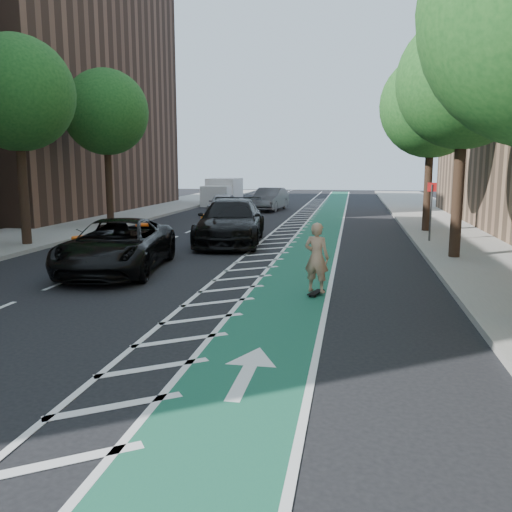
% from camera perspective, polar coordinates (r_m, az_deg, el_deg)
% --- Properties ---
extents(ground, '(120.00, 120.00, 0.00)m').
position_cam_1_polar(ground, '(11.88, -12.77, -6.16)').
color(ground, black).
rests_on(ground, ground).
extents(bike_lane, '(2.00, 90.00, 0.01)m').
position_cam_1_polar(bike_lane, '(20.81, 5.82, 0.77)').
color(bike_lane, '#185440').
rests_on(bike_lane, ground).
extents(buffer_strip, '(1.40, 90.00, 0.01)m').
position_cam_1_polar(buffer_strip, '(20.97, 1.73, 0.88)').
color(buffer_strip, silver).
rests_on(buffer_strip, ground).
extents(sidewalk_right, '(5.00, 90.00, 0.15)m').
position_cam_1_polar(sidewalk_right, '(21.33, 23.51, 0.42)').
color(sidewalk_right, gray).
rests_on(sidewalk_right, ground).
extents(sidewalk_left, '(5.00, 90.00, 0.15)m').
position_cam_1_polar(sidewalk_left, '(25.05, -24.03, 1.64)').
color(sidewalk_left, gray).
rests_on(sidewalk_left, ground).
extents(curb_right, '(0.12, 90.00, 0.16)m').
position_cam_1_polar(curb_right, '(20.89, 16.97, 0.64)').
color(curb_right, gray).
rests_on(curb_right, ground).
extents(curb_left, '(0.12, 90.00, 0.16)m').
position_cam_1_polar(curb_left, '(23.76, -19.13, 1.57)').
color(curb_left, gray).
rests_on(curb_left, ground).
extents(building_left_far, '(14.00, 22.00, 18.00)m').
position_cam_1_polar(building_left_far, '(41.36, -23.21, 16.93)').
color(building_left_far, brown).
rests_on(building_left_far, ground).
extents(tree_r_c, '(4.20, 4.20, 7.90)m').
position_cam_1_polar(tree_r_c, '(18.99, 21.22, 16.82)').
color(tree_r_c, '#382619').
rests_on(tree_r_c, ground).
extents(tree_l_c, '(4.20, 4.20, 7.90)m').
position_cam_1_polar(tree_l_c, '(22.45, -24.49, 15.39)').
color(tree_l_c, '#382619').
rests_on(tree_l_c, ground).
extents(tree_r_d, '(4.20, 4.20, 7.90)m').
position_cam_1_polar(tree_r_d, '(26.85, 17.93, 14.68)').
color(tree_r_d, '#382619').
rests_on(tree_r_d, ground).
extents(tree_l_d, '(4.20, 4.20, 7.90)m').
position_cam_1_polar(tree_l_d, '(29.40, -15.39, 14.32)').
color(tree_l_d, '#382619').
rests_on(tree_l_d, ground).
extents(sign_post, '(0.35, 0.08, 2.47)m').
position_cam_1_polar(sign_post, '(22.79, 17.92, 4.53)').
color(sign_post, '#4C4C4C').
rests_on(sign_post, ground).
extents(skateboard, '(0.40, 0.71, 0.09)m').
position_cam_1_polar(skateboard, '(13.40, 6.33, -3.84)').
color(skateboard, black).
rests_on(skateboard, ground).
extents(skateboarder, '(0.72, 0.58, 1.71)m').
position_cam_1_polar(skateboarder, '(13.23, 6.40, -0.16)').
color(skateboarder, tan).
rests_on(skateboarder, skateboard).
extents(suv_near, '(3.31, 5.92, 1.56)m').
position_cam_1_polar(suv_near, '(16.76, -14.40, 1.07)').
color(suv_near, black).
rests_on(suv_near, ground).
extents(suv_far, '(3.13, 6.37, 1.78)m').
position_cam_1_polar(suv_far, '(22.08, -2.65, 3.63)').
color(suv_far, black).
rests_on(suv_far, ground).
extents(car_silver, '(1.95, 4.18, 1.38)m').
position_cam_1_polar(car_silver, '(35.07, -3.52, 5.50)').
color(car_silver, '#A09FA4').
rests_on(car_silver, ground).
extents(car_grey, '(2.21, 4.96, 1.58)m').
position_cam_1_polar(car_grey, '(38.22, 1.44, 6.00)').
color(car_grey, '#535358').
rests_on(car_grey, ground).
extents(box_truck, '(2.39, 5.09, 2.10)m').
position_cam_1_polar(box_truck, '(43.71, -3.54, 6.66)').
color(box_truck, silver).
rests_on(box_truck, ground).
extents(barrel_a, '(0.76, 0.76, 1.03)m').
position_cam_1_polar(barrel_a, '(17.27, -17.79, 0.17)').
color(barrel_a, '#F75B0D').
rests_on(barrel_a, ground).
extents(barrel_b, '(0.65, 0.65, 0.89)m').
position_cam_1_polar(barrel_b, '(21.78, -11.87, 2.11)').
color(barrel_b, '#FF520D').
rests_on(barrel_b, ground).
extents(barrel_c, '(0.61, 0.61, 0.83)m').
position_cam_1_polar(barrel_c, '(26.10, -5.31, 3.42)').
color(barrel_c, '#D55E0B').
rests_on(barrel_c, ground).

